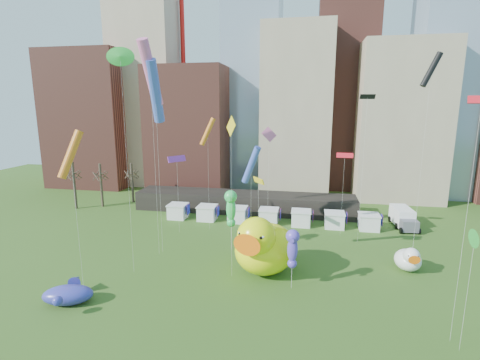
% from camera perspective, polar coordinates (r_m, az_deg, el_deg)
% --- Properties ---
extents(skyline, '(101.00, 23.00, 68.00)m').
position_cam_1_polar(skyline, '(79.34, 7.74, 13.94)').
color(skyline, brown).
rests_on(skyline, ground).
extents(pavilion, '(38.00, 6.00, 3.20)m').
position_cam_1_polar(pavilion, '(63.27, 0.64, -3.53)').
color(pavilion, black).
rests_on(pavilion, ground).
extents(vendor_tents, '(33.24, 2.80, 2.40)m').
position_cam_1_polar(vendor_tents, '(57.04, 4.58, -5.81)').
color(vendor_tents, white).
rests_on(vendor_tents, ground).
extents(bare_trees, '(8.44, 6.44, 8.50)m').
position_cam_1_polar(bare_trees, '(70.67, -20.96, -0.68)').
color(bare_trees, '#382B21').
rests_on(bare_trees, ground).
extents(big_duck, '(8.57, 9.90, 6.99)m').
position_cam_1_polar(big_duck, '(40.14, 3.74, -10.35)').
color(big_duck, '#F5FF0D').
rests_on(big_duck, ground).
extents(small_duck, '(3.00, 3.96, 3.01)m').
position_cam_1_polar(small_duck, '(45.46, 25.08, -11.25)').
color(small_duck, white).
rests_on(small_duck, ground).
extents(seahorse_green, '(1.62, 2.03, 7.92)m').
position_cam_1_polar(seahorse_green, '(45.32, -1.46, -4.05)').
color(seahorse_green, silver).
rests_on(seahorse_green, ground).
extents(seahorse_purple, '(1.45, 1.78, 6.31)m').
position_cam_1_polar(seahorse_purple, '(36.75, 8.31, -10.23)').
color(seahorse_purple, silver).
rests_on(seahorse_purple, ground).
extents(whale_inflatable, '(5.12, 5.88, 2.04)m').
position_cam_1_polar(whale_inflatable, '(39.03, -25.47, -15.89)').
color(whale_inflatable, '#433590').
rests_on(whale_inflatable, ground).
extents(box_truck, '(3.13, 6.83, 2.82)m').
position_cam_1_polar(box_truck, '(60.73, 24.36, -5.42)').
color(box_truck, white).
rests_on(box_truck, ground).
extents(kite_0, '(2.24, 0.46, 11.93)m').
position_cam_1_polar(kite_0, '(51.20, 16.23, 3.66)').
color(kite_0, silver).
rests_on(kite_0, ground).
extents(kite_1, '(1.45, 4.39, 25.51)m').
position_cam_1_polar(kite_1, '(43.67, -13.97, 16.05)').
color(kite_1, silver).
rests_on(kite_1, ground).
extents(kite_2, '(2.10, 1.11, 23.45)m').
position_cam_1_polar(kite_2, '(41.77, 27.99, 15.09)').
color(kite_2, silver).
rests_on(kite_2, ground).
extents(kite_3, '(0.21, 1.31, 9.65)m').
position_cam_1_polar(kite_3, '(30.90, 33.11, -7.82)').
color(kite_3, silver).
rests_on(kite_3, ground).
extents(kite_4, '(1.32, 1.72, 17.30)m').
position_cam_1_polar(kite_4, '(36.45, -1.43, 7.76)').
color(kite_4, silver).
rests_on(kite_4, ground).
extents(kite_5, '(1.97, 4.48, 23.51)m').
position_cam_1_polar(kite_5, '(44.24, -13.24, 13.44)').
color(kite_5, silver).
rests_on(kite_5, ground).
extents(kite_6, '(2.45, 1.47, 16.60)m').
position_cam_1_polar(kite_6, '(51.83, -5.14, 7.61)').
color(kite_6, silver).
rests_on(kite_6, ground).
extents(kite_7, '(2.03, 2.45, 11.31)m').
position_cam_1_polar(kite_7, '(51.49, -9.97, 3.25)').
color(kite_7, silver).
rests_on(kite_7, ground).
extents(kite_9, '(2.06, 0.46, 15.48)m').
position_cam_1_polar(kite_9, '(48.96, 4.60, 6.74)').
color(kite_9, silver).
rests_on(kite_9, ground).
extents(kite_10, '(1.96, 0.77, 19.64)m').
position_cam_1_polar(kite_10, '(49.06, 19.49, 11.94)').
color(kite_10, silver).
rests_on(kite_10, ground).
extents(kite_11, '(1.86, 0.65, 23.93)m').
position_cam_1_polar(kite_11, '(39.39, -18.42, 17.92)').
color(kite_11, silver).
rests_on(kite_11, ground).
extents(kite_12, '(1.80, 2.19, 8.89)m').
position_cam_1_polar(kite_12, '(47.63, 2.97, -0.16)').
color(kite_12, silver).
rests_on(kite_12, ground).
extents(kite_13, '(2.57, 1.97, 14.00)m').
position_cam_1_polar(kite_13, '(39.81, 1.79, 2.39)').
color(kite_13, silver).
rests_on(kite_13, ground).
extents(kite_14, '(2.09, 2.44, 16.24)m').
position_cam_1_polar(kite_14, '(34.67, -25.19, 3.67)').
color(kite_14, silver).
rests_on(kite_14, ground).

